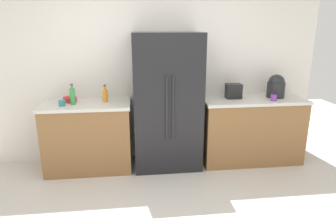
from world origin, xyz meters
name	(u,v)px	position (x,y,z in m)	size (l,w,h in m)	color
kitchen_back_panel	(153,70)	(0.00, 1.72, 1.31)	(4.79, 0.10, 2.62)	silver
counter_left	(89,136)	(-0.91, 1.37, 0.47)	(1.16, 0.62, 0.94)	olive
counter_right	(250,130)	(1.39, 1.37, 0.47)	(1.45, 0.62, 0.94)	olive
refrigerator	(167,102)	(0.17, 1.35, 0.92)	(0.91, 0.63, 1.84)	black
toaster	(234,91)	(1.11, 1.42, 1.04)	(0.21, 0.15, 0.20)	black
rice_cooker	(276,86)	(1.73, 1.40, 1.09)	(0.25, 0.25, 0.33)	#262628
bottle_a	(105,95)	(-0.66, 1.41, 1.03)	(0.07, 0.07, 0.23)	orange
bottle_b	(73,96)	(-1.07, 1.32, 1.05)	(0.07, 0.07, 0.27)	green
cup_a	(274,98)	(1.61, 1.20, 0.98)	(0.08, 0.08, 0.08)	purple
cup_b	(62,103)	(-1.20, 1.27, 0.97)	(0.08, 0.08, 0.07)	teal
cup_c	(241,93)	(1.27, 1.52, 0.98)	(0.09, 0.09, 0.09)	white
bowl_a	(70,99)	(-1.13, 1.47, 0.97)	(0.18, 0.18, 0.07)	red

